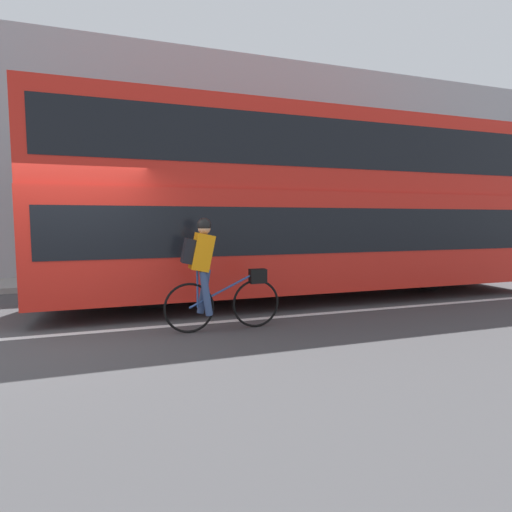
% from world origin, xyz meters
% --- Properties ---
extents(ground_plane, '(80.00, 80.00, 0.00)m').
position_xyz_m(ground_plane, '(0.00, 0.00, 0.00)').
color(ground_plane, '#424244').
extents(road_center_line, '(50.00, 0.14, 0.01)m').
position_xyz_m(road_center_line, '(0.00, 0.11, 0.00)').
color(road_center_line, silver).
rests_on(road_center_line, ground_plane).
extents(sidewalk_curb, '(60.00, 1.87, 0.13)m').
position_xyz_m(sidewalk_curb, '(0.00, 4.99, 0.07)').
color(sidewalk_curb, gray).
rests_on(sidewalk_curb, ground_plane).
extents(building_facade, '(60.00, 0.30, 6.77)m').
position_xyz_m(building_facade, '(0.00, 6.07, 3.39)').
color(building_facade, '#9E9EA3').
rests_on(building_facade, ground_plane).
extents(bus, '(10.48, 2.49, 3.79)m').
position_xyz_m(bus, '(4.61, 1.59, 2.11)').
color(bus, black).
rests_on(bus, ground_plane).
extents(cyclist_on_bike, '(1.80, 0.32, 1.71)m').
position_xyz_m(cyclist_on_bike, '(2.10, -0.38, 0.91)').
color(cyclist_on_bike, black).
rests_on(cyclist_on_bike, ground_plane).
extents(street_sign_post, '(0.36, 0.09, 2.40)m').
position_xyz_m(street_sign_post, '(4.98, 4.89, 1.48)').
color(street_sign_post, '#59595B').
rests_on(street_sign_post, sidewalk_curb).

